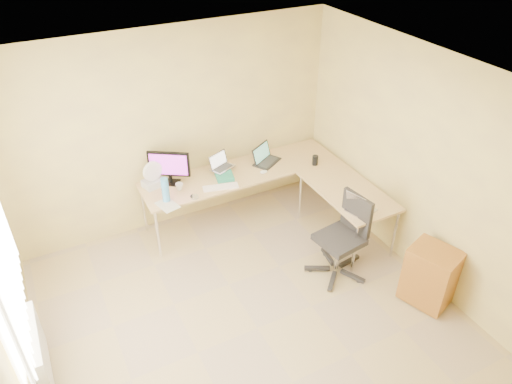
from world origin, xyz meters
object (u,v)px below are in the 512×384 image
laptop_center (222,162)px  cabinet (430,276)px  mug (179,187)px  laptop_return (362,202)px  office_chair (339,239)px  monitor (169,168)px  keyboard (221,187)px  water_bottle (165,190)px  desk_main (242,194)px  desk_return (345,214)px  desk_fan (152,174)px  laptop_black (267,155)px

laptop_center → cabinet: 2.84m
mug → cabinet: bearing=-49.0°
laptop_return → office_chair: office_chair is taller
monitor → cabinet: size_ratio=0.76×
keyboard → mug: mug is taller
laptop_center → keyboard: bearing=-141.6°
monitor → water_bottle: size_ratio=1.67×
desk_main → desk_return: (0.98, -1.00, 0.00)m
keyboard → desk_fan: size_ratio=1.37×
laptop_black → desk_fan: desk_fan is taller
desk_return → laptop_black: laptop_black is taller
desk_main → desk_fan: size_ratio=8.24×
mug → desk_return: bearing=-27.3°
desk_main → keyboard: bearing=-149.5°
laptop_center → laptop_return: (1.07, -1.53, -0.03)m
laptop_return → office_chair: (-0.33, -0.09, -0.34)m
desk_return → laptop_center: bearing=137.4°
water_bottle → laptop_center: bearing=19.5°
laptop_return → keyboard: bearing=30.0°
keyboard → water_bottle: 0.70m
laptop_black → desk_fan: bearing=143.2°
desk_return → laptop_black: (-0.57, 1.04, 0.48)m
laptop_black → water_bottle: size_ratio=1.22×
desk_return → laptop_center: size_ratio=4.27×
desk_return → mug: mug is taller
keyboard → laptop_return: bearing=-29.5°
water_bottle → cabinet: size_ratio=0.45×
laptop_center → desk_fan: (-0.90, 0.10, 0.01)m
laptop_center → office_chair: office_chair is taller
mug → laptop_return: size_ratio=0.27×
keyboard → laptop_return: size_ratio=1.27×
monitor → laptop_center: bearing=29.2°
keyboard → desk_fan: (-0.72, 0.44, 0.15)m
mug → laptop_return: 2.20m
monitor → laptop_black: monitor is taller
laptop_center → desk_return: bearing=-66.5°
office_chair → desk_main: bearing=100.4°
laptop_return → laptop_center: bearing=18.5°
monitor → desk_main: bearing=23.8°
desk_main → laptop_black: size_ratio=6.98×
monitor → laptop_center: size_ratio=1.70×
laptop_return → desk_main: bearing=14.2°
cabinet → laptop_black: bearing=87.8°
desk_return → laptop_black: size_ratio=3.43×
laptop_center → desk_fan: 0.91m
office_chair → cabinet: size_ratio=1.48×
desk_return → office_chair: (-0.47, -0.51, 0.13)m
desk_return → water_bottle: bearing=159.0°
laptop_black → keyboard: 0.86m
desk_main → mug: 0.96m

